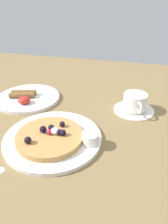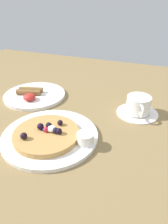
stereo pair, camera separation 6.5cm
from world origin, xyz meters
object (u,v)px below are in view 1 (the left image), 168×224
syrup_ramekin (90,138)px  coffee_saucer (134,110)px  breakfast_plate (28,98)px  pancake_plate (53,138)px  coffee_cup (135,101)px

syrup_ramekin → coffee_saucer: size_ratio=0.33×
breakfast_plate → coffee_saucer: breakfast_plate is taller
pancake_plate → coffee_saucer: bearing=46.5°
breakfast_plate → syrup_ramekin: bearing=-35.5°
pancake_plate → coffee_saucer: (22.00, 23.16, -0.24)cm
pancake_plate → syrup_ramekin: size_ratio=6.02×
pancake_plate → breakfast_plate: bearing=131.6°
pancake_plate → coffee_cup: (22.06, 23.01, 3.15)cm
coffee_cup → pancake_plate: bearing=-133.8°
breakfast_plate → coffee_saucer: (41.13, 1.58, -0.29)cm
coffee_saucer → breakfast_plate: bearing=-177.8°
breakfast_plate → coffee_cup: bearing=2.0°
pancake_plate → coffee_saucer: pancake_plate is taller
breakfast_plate → pancake_plate: bearing=-48.4°
coffee_saucer → coffee_cup: size_ratio=1.31×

